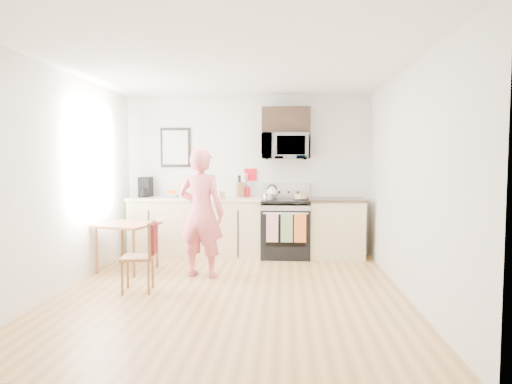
# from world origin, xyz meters

# --- Properties ---
(floor) EXTENTS (4.60, 4.60, 0.00)m
(floor) POSITION_xyz_m (0.00, 0.00, 0.00)
(floor) COLOR olive
(floor) RESTS_ON ground
(back_wall) EXTENTS (4.00, 0.04, 2.60)m
(back_wall) POSITION_xyz_m (0.00, 2.30, 1.30)
(back_wall) COLOR white
(back_wall) RESTS_ON floor
(front_wall) EXTENTS (4.00, 0.04, 2.60)m
(front_wall) POSITION_xyz_m (0.00, -2.30, 1.30)
(front_wall) COLOR white
(front_wall) RESTS_ON floor
(left_wall) EXTENTS (0.04, 4.60, 2.60)m
(left_wall) POSITION_xyz_m (-2.00, 0.00, 1.30)
(left_wall) COLOR white
(left_wall) RESTS_ON floor
(right_wall) EXTENTS (0.04, 4.60, 2.60)m
(right_wall) POSITION_xyz_m (2.00, 0.00, 1.30)
(right_wall) COLOR white
(right_wall) RESTS_ON floor
(ceiling) EXTENTS (4.00, 4.60, 0.04)m
(ceiling) POSITION_xyz_m (0.00, 0.00, 2.60)
(ceiling) COLOR white
(ceiling) RESTS_ON back_wall
(window) EXTENTS (0.06, 1.40, 1.50)m
(window) POSITION_xyz_m (-1.96, 0.80, 1.55)
(window) COLOR silver
(window) RESTS_ON left_wall
(cabinet_left) EXTENTS (2.10, 0.60, 0.90)m
(cabinet_left) POSITION_xyz_m (-0.80, 2.00, 0.45)
(cabinet_left) COLOR beige
(cabinet_left) RESTS_ON floor
(countertop_left) EXTENTS (2.14, 0.64, 0.04)m
(countertop_left) POSITION_xyz_m (-0.80, 2.00, 0.92)
(countertop_left) COLOR beige
(countertop_left) RESTS_ON cabinet_left
(cabinet_right) EXTENTS (0.84, 0.60, 0.90)m
(cabinet_right) POSITION_xyz_m (1.43, 2.00, 0.45)
(cabinet_right) COLOR beige
(cabinet_right) RESTS_ON floor
(countertop_right) EXTENTS (0.88, 0.64, 0.04)m
(countertop_right) POSITION_xyz_m (1.43, 2.00, 0.92)
(countertop_right) COLOR black
(countertop_right) RESTS_ON cabinet_right
(range) EXTENTS (0.76, 0.70, 1.16)m
(range) POSITION_xyz_m (0.63, 1.98, 0.44)
(range) COLOR black
(range) RESTS_ON floor
(microwave) EXTENTS (0.76, 0.51, 0.42)m
(microwave) POSITION_xyz_m (0.63, 2.08, 1.76)
(microwave) COLOR silver
(microwave) RESTS_ON back_wall
(upper_cabinet) EXTENTS (0.76, 0.35, 0.40)m
(upper_cabinet) POSITION_xyz_m (0.63, 2.12, 2.18)
(upper_cabinet) COLOR black
(upper_cabinet) RESTS_ON back_wall
(wall_art) EXTENTS (0.50, 0.04, 0.65)m
(wall_art) POSITION_xyz_m (-1.20, 2.28, 1.75)
(wall_art) COLOR black
(wall_art) RESTS_ON back_wall
(wall_trivet) EXTENTS (0.20, 0.02, 0.20)m
(wall_trivet) POSITION_xyz_m (0.05, 2.28, 1.30)
(wall_trivet) COLOR #A60E14
(wall_trivet) RESTS_ON back_wall
(person) EXTENTS (0.70, 0.55, 1.70)m
(person) POSITION_xyz_m (-0.48, 0.68, 0.85)
(person) COLOR #C6364F
(person) RESTS_ON floor
(dining_table) EXTENTS (0.75, 0.75, 0.66)m
(dining_table) POSITION_xyz_m (-1.56, 0.92, 0.59)
(dining_table) COLOR brown
(dining_table) RESTS_ON floor
(chair) EXTENTS (0.43, 0.39, 0.83)m
(chair) POSITION_xyz_m (-0.98, -0.05, 0.53)
(chair) COLOR brown
(chair) RESTS_ON floor
(knife_block) EXTENTS (0.16, 0.18, 0.24)m
(knife_block) POSITION_xyz_m (-0.11, 2.13, 1.06)
(knife_block) COLOR brown
(knife_block) RESTS_ON countertop_left
(utensil_crock) EXTENTS (0.13, 0.13, 0.39)m
(utensil_crock) POSITION_xyz_m (-0.01, 2.15, 1.09)
(utensil_crock) COLOR #A60E14
(utensil_crock) RESTS_ON countertop_left
(fruit_bowl) EXTENTS (0.26, 0.26, 0.11)m
(fruit_bowl) POSITION_xyz_m (-1.24, 2.17, 0.98)
(fruit_bowl) COLOR white
(fruit_bowl) RESTS_ON countertop_left
(milk_carton) EXTENTS (0.11, 0.11, 0.24)m
(milk_carton) POSITION_xyz_m (-1.04, 2.01, 1.06)
(milk_carton) COLOR tan
(milk_carton) RESTS_ON countertop_left
(coffee_maker) EXTENTS (0.20, 0.28, 0.33)m
(coffee_maker) POSITION_xyz_m (-1.66, 2.09, 1.09)
(coffee_maker) COLOR black
(coffee_maker) RESTS_ON countertop_left
(bread_bag) EXTENTS (0.36, 0.29, 0.12)m
(bread_bag) POSITION_xyz_m (-0.49, 1.79, 1.00)
(bread_bag) COLOR tan
(bread_bag) RESTS_ON countertop_left
(cake) EXTENTS (0.25, 0.25, 0.08)m
(cake) POSITION_xyz_m (0.87, 1.96, 0.96)
(cake) COLOR black
(cake) RESTS_ON range
(kettle) EXTENTS (0.18, 0.18, 0.22)m
(kettle) POSITION_xyz_m (0.41, 2.10, 1.02)
(kettle) COLOR white
(kettle) RESTS_ON range
(pot) EXTENTS (0.18, 0.31, 0.09)m
(pot) POSITION_xyz_m (0.35, 1.89, 0.97)
(pot) COLOR silver
(pot) RESTS_ON range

